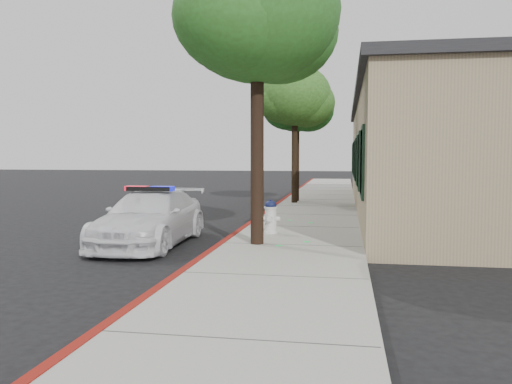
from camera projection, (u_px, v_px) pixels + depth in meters
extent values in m
plane|color=black|center=(219.00, 249.00, 11.79)|extent=(120.00, 120.00, 0.00)
cube|color=#9C9A8E|center=(301.00, 229.00, 14.46)|extent=(3.20, 60.00, 0.15)
cube|color=maroon|center=(246.00, 228.00, 14.72)|extent=(0.14, 60.00, 0.16)
cube|color=#957F62|center=(453.00, 158.00, 19.37)|extent=(7.00, 20.00, 4.00)
cube|color=black|center=(454.00, 100.00, 19.22)|extent=(7.30, 20.30, 0.24)
cube|color=black|center=(362.00, 162.00, 12.10)|extent=(0.08, 1.48, 1.68)
cube|color=black|center=(359.00, 161.00, 15.05)|extent=(0.08, 1.48, 1.68)
cube|color=black|center=(357.00, 160.00, 18.00)|extent=(0.08, 1.48, 1.68)
cube|color=black|center=(355.00, 159.00, 20.95)|extent=(0.08, 1.48, 1.68)
cube|color=black|center=(354.00, 159.00, 23.90)|extent=(0.08, 1.48, 1.68)
cube|color=black|center=(353.00, 158.00, 26.85)|extent=(0.08, 1.48, 1.68)
cube|color=black|center=(352.00, 158.00, 29.80)|extent=(0.08, 1.48, 1.68)
imported|color=white|center=(150.00, 218.00, 12.34)|extent=(1.82, 4.39, 1.27)
cube|color=black|center=(150.00, 189.00, 12.30)|extent=(1.20, 0.29, 0.10)
cube|color=red|center=(137.00, 188.00, 12.35)|extent=(0.52, 0.24, 0.11)
cube|color=#0C10CC|center=(163.00, 189.00, 12.24)|extent=(0.52, 0.24, 0.11)
cylinder|color=white|center=(271.00, 232.00, 13.18)|extent=(0.35, 0.35, 0.06)
cylinder|color=white|center=(271.00, 220.00, 13.16)|extent=(0.29, 0.29, 0.57)
cylinder|color=white|center=(271.00, 207.00, 13.14)|extent=(0.33, 0.33, 0.04)
ellipsoid|color=#10163D|center=(271.00, 205.00, 13.13)|extent=(0.30, 0.30, 0.23)
cylinder|color=#10163D|center=(271.00, 201.00, 13.12)|extent=(0.07, 0.07, 0.06)
cylinder|color=white|center=(264.00, 218.00, 13.18)|extent=(0.13, 0.12, 0.11)
cylinder|color=white|center=(278.00, 219.00, 13.13)|extent=(0.13, 0.12, 0.11)
cylinder|color=white|center=(270.00, 219.00, 12.98)|extent=(0.15, 0.13, 0.15)
cylinder|color=black|center=(257.00, 152.00, 11.51)|extent=(0.29, 0.29, 4.05)
ellipsoid|color=#27541A|center=(257.00, 12.00, 11.30)|extent=(3.60, 3.60, 3.06)
ellipsoid|color=#27541A|center=(278.00, 32.00, 11.77)|extent=(2.70, 2.70, 2.29)
ellipsoid|color=#27541A|center=(240.00, 17.00, 10.89)|extent=(2.81, 2.81, 2.39)
cylinder|color=black|center=(295.00, 160.00, 21.73)|extent=(0.25, 0.25, 3.56)
ellipsoid|color=#254616|center=(295.00, 95.00, 21.55)|extent=(2.98, 2.98, 2.53)
ellipsoid|color=#254616|center=(306.00, 103.00, 21.69)|extent=(2.40, 2.40, 2.04)
ellipsoid|color=#254616|center=(285.00, 100.00, 21.53)|extent=(2.31, 2.31, 1.96)
cylinder|color=black|center=(296.00, 162.00, 22.53)|extent=(0.25, 0.25, 3.32)
ellipsoid|color=#184716|center=(297.00, 103.00, 22.36)|extent=(2.85, 2.85, 2.42)
ellipsoid|color=#184716|center=(308.00, 110.00, 22.45)|extent=(2.18, 2.18, 1.86)
ellipsoid|color=#184716|center=(289.00, 107.00, 22.17)|extent=(2.28, 2.28, 1.94)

